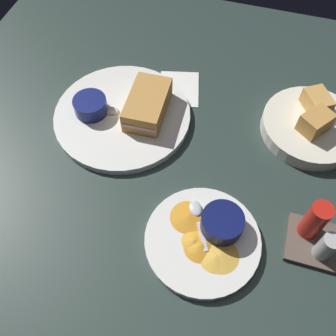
{
  "coord_description": "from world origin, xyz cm",
  "views": [
    {
      "loc": [
        41.03,
        12.77,
        62.82
      ],
      "look_at": [
        4.7,
        1.9,
        3.0
      ],
      "focal_mm": 39.77,
      "sensor_mm": 36.0,
      "label": 1
    }
  ],
  "objects_px": {
    "plate_sandwich_main": "(123,116)",
    "ramekin_dark_sauce": "(90,105)",
    "ramekin_light_gravy": "(222,223)",
    "spoon_by_gravy_ramekin": "(197,215)",
    "sandwich_half_near": "(148,104)",
    "spoon_by_dark_ramekin": "(117,111)",
    "plate_chips_companion": "(202,241)",
    "bread_basket_rear": "(311,125)",
    "condiment_caddy": "(316,233)"
  },
  "relations": [
    {
      "from": "spoon_by_dark_ramekin",
      "to": "spoon_by_gravy_ramekin",
      "type": "relative_size",
      "value": 1.05
    },
    {
      "from": "ramekin_dark_sauce",
      "to": "ramekin_light_gravy",
      "type": "distance_m",
      "value": 0.37
    },
    {
      "from": "plate_chips_companion",
      "to": "plate_sandwich_main",
      "type": "bearing_deg",
      "value": -134.19
    },
    {
      "from": "plate_sandwich_main",
      "to": "plate_chips_companion",
      "type": "xyz_separation_m",
      "value": [
        0.23,
        0.23,
        0.0
      ]
    },
    {
      "from": "ramekin_light_gravy",
      "to": "bread_basket_rear",
      "type": "relative_size",
      "value": 0.36
    },
    {
      "from": "ramekin_light_gravy",
      "to": "spoon_by_gravy_ramekin",
      "type": "bearing_deg",
      "value": -101.57
    },
    {
      "from": "plate_chips_companion",
      "to": "bread_basket_rear",
      "type": "bearing_deg",
      "value": 152.93
    },
    {
      "from": "plate_sandwich_main",
      "to": "plate_chips_companion",
      "type": "bearing_deg",
      "value": 45.81
    },
    {
      "from": "ramekin_dark_sauce",
      "to": "condiment_caddy",
      "type": "relative_size",
      "value": 0.75
    },
    {
      "from": "condiment_caddy",
      "to": "spoon_by_gravy_ramekin",
      "type": "bearing_deg",
      "value": -85.1
    },
    {
      "from": "spoon_by_dark_ramekin",
      "to": "ramekin_light_gravy",
      "type": "distance_m",
      "value": 0.34
    },
    {
      "from": "ramekin_dark_sauce",
      "to": "plate_chips_companion",
      "type": "relative_size",
      "value": 0.35
    },
    {
      "from": "ramekin_light_gravy",
      "to": "plate_sandwich_main",
      "type": "bearing_deg",
      "value": -127.21
    },
    {
      "from": "ramekin_light_gravy",
      "to": "condiment_caddy",
      "type": "bearing_deg",
      "value": 99.66
    },
    {
      "from": "ramekin_dark_sauce",
      "to": "sandwich_half_near",
      "type": "bearing_deg",
      "value": 105.47
    },
    {
      "from": "spoon_by_gravy_ramekin",
      "to": "sandwich_half_near",
      "type": "bearing_deg",
      "value": -142.07
    },
    {
      "from": "plate_chips_companion",
      "to": "condiment_caddy",
      "type": "height_order",
      "value": "condiment_caddy"
    },
    {
      "from": "plate_chips_companion",
      "to": "bread_basket_rear",
      "type": "relative_size",
      "value": 0.99
    },
    {
      "from": "plate_sandwich_main",
      "to": "ramekin_light_gravy",
      "type": "distance_m",
      "value": 0.33
    },
    {
      "from": "plate_sandwich_main",
      "to": "ramekin_dark_sauce",
      "type": "xyz_separation_m",
      "value": [
        0.01,
        -0.06,
        0.03
      ]
    },
    {
      "from": "ramekin_dark_sauce",
      "to": "plate_chips_companion",
      "type": "xyz_separation_m",
      "value": [
        0.22,
        0.3,
        -0.03
      ]
    },
    {
      "from": "plate_sandwich_main",
      "to": "spoon_by_gravy_ramekin",
      "type": "bearing_deg",
      "value": 48.69
    },
    {
      "from": "ramekin_dark_sauce",
      "to": "spoon_by_gravy_ramekin",
      "type": "height_order",
      "value": "ramekin_dark_sauce"
    },
    {
      "from": "sandwich_half_near",
      "to": "ramekin_light_gravy",
      "type": "relative_size",
      "value": 1.81
    },
    {
      "from": "ramekin_dark_sauce",
      "to": "condiment_caddy",
      "type": "xyz_separation_m",
      "value": [
        0.16,
        0.48,
        -0.0
      ]
    },
    {
      "from": "sandwich_half_near",
      "to": "spoon_by_gravy_ramekin",
      "type": "height_order",
      "value": "sandwich_half_near"
    },
    {
      "from": "plate_sandwich_main",
      "to": "bread_basket_rear",
      "type": "relative_size",
      "value": 1.43
    },
    {
      "from": "spoon_by_dark_ramekin",
      "to": "bread_basket_rear",
      "type": "bearing_deg",
      "value": 101.37
    },
    {
      "from": "sandwich_half_near",
      "to": "plate_chips_companion",
      "type": "height_order",
      "value": "sandwich_half_near"
    },
    {
      "from": "plate_sandwich_main",
      "to": "sandwich_half_near",
      "type": "height_order",
      "value": "sandwich_half_near"
    },
    {
      "from": "ramekin_dark_sauce",
      "to": "bread_basket_rear",
      "type": "relative_size",
      "value": 0.34
    },
    {
      "from": "ramekin_dark_sauce",
      "to": "plate_chips_companion",
      "type": "bearing_deg",
      "value": 54.31
    },
    {
      "from": "spoon_by_dark_ramekin",
      "to": "ramekin_light_gravy",
      "type": "relative_size",
      "value": 1.33
    },
    {
      "from": "sandwich_half_near",
      "to": "ramekin_dark_sauce",
      "type": "xyz_separation_m",
      "value": [
        0.03,
        -0.12,
        -0.01
      ]
    },
    {
      "from": "ramekin_light_gravy",
      "to": "spoon_by_gravy_ramekin",
      "type": "height_order",
      "value": "ramekin_light_gravy"
    },
    {
      "from": "bread_basket_rear",
      "to": "spoon_by_dark_ramekin",
      "type": "bearing_deg",
      "value": -78.63
    },
    {
      "from": "sandwich_half_near",
      "to": "spoon_by_gravy_ramekin",
      "type": "distance_m",
      "value": 0.26
    },
    {
      "from": "ramekin_light_gravy",
      "to": "bread_basket_rear",
      "type": "height_order",
      "value": "bread_basket_rear"
    },
    {
      "from": "bread_basket_rear",
      "to": "ramekin_dark_sauce",
      "type": "bearing_deg",
      "value": -78.41
    },
    {
      "from": "bread_basket_rear",
      "to": "condiment_caddy",
      "type": "bearing_deg",
      "value": 5.85
    },
    {
      "from": "sandwich_half_near",
      "to": "plate_chips_companion",
      "type": "xyz_separation_m",
      "value": [
        0.25,
        0.18,
        -0.03
      ]
    },
    {
      "from": "condiment_caddy",
      "to": "ramekin_dark_sauce",
      "type": "bearing_deg",
      "value": -108.07
    },
    {
      "from": "spoon_by_dark_ramekin",
      "to": "bread_basket_rear",
      "type": "xyz_separation_m",
      "value": [
        -0.08,
        0.4,
        0.0
      ]
    },
    {
      "from": "ramekin_dark_sauce",
      "to": "spoon_by_dark_ramekin",
      "type": "xyz_separation_m",
      "value": [
        -0.01,
        0.05,
        -0.01
      ]
    },
    {
      "from": "sandwich_half_near",
      "to": "spoon_by_dark_ramekin",
      "type": "bearing_deg",
      "value": -72.6
    },
    {
      "from": "plate_chips_companion",
      "to": "condiment_caddy",
      "type": "bearing_deg",
      "value": 107.39
    },
    {
      "from": "spoon_by_dark_ramekin",
      "to": "condiment_caddy",
      "type": "relative_size",
      "value": 1.05
    },
    {
      "from": "spoon_by_dark_ramekin",
      "to": "bread_basket_rear",
      "type": "height_order",
      "value": "bread_basket_rear"
    },
    {
      "from": "sandwich_half_near",
      "to": "ramekin_light_gravy",
      "type": "distance_m",
      "value": 0.3
    },
    {
      "from": "spoon_by_gravy_ramekin",
      "to": "plate_chips_companion",
      "type": "bearing_deg",
      "value": 27.2
    }
  ]
}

